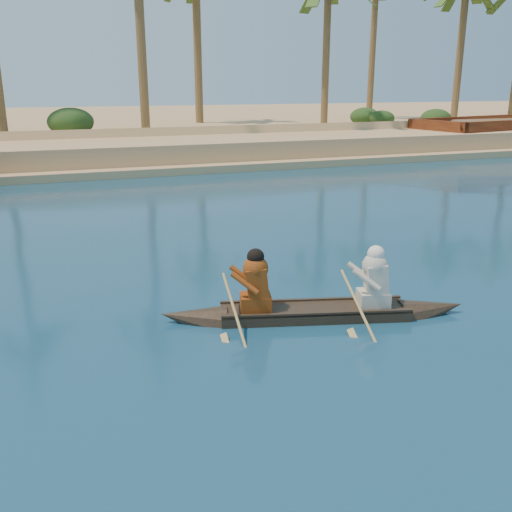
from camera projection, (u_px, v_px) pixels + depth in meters
name	position (u px, v px, depth m)	size (l,w,h in m)	color
ground	(377.00, 509.00, 5.77)	(160.00, 160.00, 0.00)	#0B304B
sandy_embankment	(72.00, 128.00, 47.57)	(150.00, 51.00, 1.50)	tan
palm_grove	(73.00, 17.00, 34.76)	(110.00, 14.00, 16.00)	#3B6323
shrub_cluster	(88.00, 135.00, 33.60)	(100.00, 6.00, 2.40)	#243914
canoe	(315.00, 302.00, 10.41)	(5.60, 2.23, 1.55)	#372B1E
barge_right	(503.00, 134.00, 38.84)	(14.21, 6.96, 2.27)	brown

